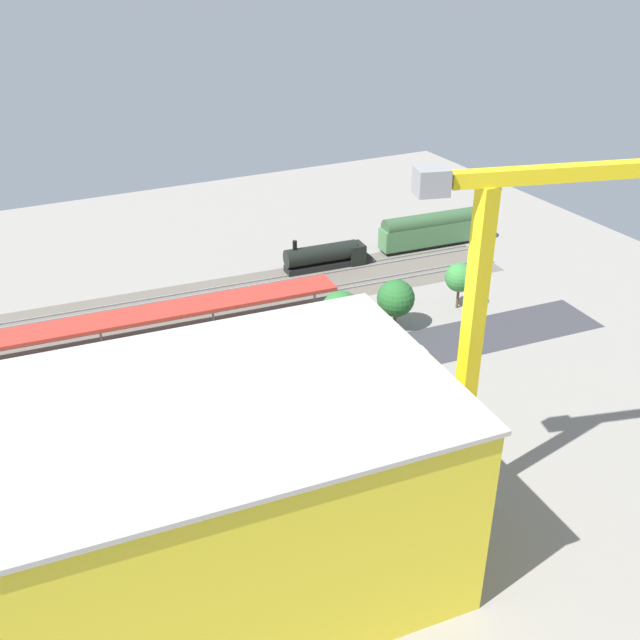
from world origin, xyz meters
The scene contains 22 objects.
ground_plane centered at (0.00, 0.00, 0.00)m, with size 152.05×152.05×0.00m, color gray.
rail_bed centered at (0.00, -20.66, 0.00)m, with size 95.03×14.33×0.01m, color #665E54.
street_asphalt centered at (0.00, 3.16, 0.00)m, with size 95.03×9.00×0.01m, color #38383D.
track_rails centered at (0.00, -20.66, 0.18)m, with size 94.80×14.68×0.12m.
platform_canopy_near centered at (8.43, -13.12, 3.79)m, with size 49.68×8.38×4.04m.
locomotive centered at (-22.22, -23.83, 1.92)m, with size 14.69×4.02×5.38m.
passenger_coach centered at (-42.56, -23.83, 3.14)m, with size 20.06×4.50×5.99m.
parked_car_0 centered at (-18.30, 6.20, 0.74)m, with size 4.85×2.25×1.69m.
parked_car_1 centered at (-10.73, 6.82, 0.81)m, with size 4.79×2.27×1.81m.
parked_car_2 centered at (-1.66, 6.75, 0.78)m, with size 4.84×1.97×1.74m.
parked_car_3 centered at (5.53, 7.09, 0.75)m, with size 4.28×2.02×1.69m.
parked_car_4 centered at (13.87, 6.45, 0.75)m, with size 4.32×2.22×1.67m.
parked_car_5 centered at (22.50, 6.35, 0.71)m, with size 4.41×1.99×1.59m.
construction_building centered at (16.80, 28.81, 8.62)m, with size 40.29×22.76×17.25m, color yellow.
construction_roof_slab centered at (16.80, 28.81, 17.45)m, with size 40.89×23.36×0.40m, color #B7B2A8.
tower_crane centered at (-10.00, 31.45, 19.73)m, with size 27.30×8.71×32.76m.
box_truck_0 centered at (0.80, 13.01, 1.63)m, with size 9.93×3.82×3.33m.
box_truck_1 centered at (1.45, 11.56, 1.72)m, with size 9.77×3.77×3.53m.
street_tree_0 centered at (-32.27, -2.78, 4.77)m, with size 4.19×4.19×6.89m.
street_tree_1 centered at (-12.66, -1.40, 4.48)m, with size 5.44×5.44×7.21m.
street_tree_2 centered at (-20.94, -1.47, 4.56)m, with size 5.09×5.09×7.12m.
traffic_light centered at (13.46, -1.79, 4.10)m, with size 0.50×0.36×6.13m.
Camera 1 is at (27.13, 72.51, 47.92)m, focal length 41.13 mm.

